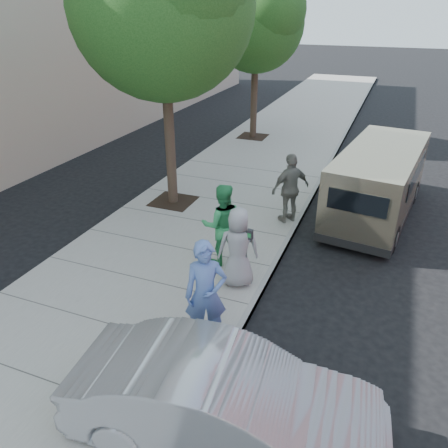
{
  "coord_description": "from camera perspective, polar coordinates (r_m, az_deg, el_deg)",
  "views": [
    {
      "loc": [
        3.48,
        -8.12,
        5.44
      ],
      "look_at": [
        0.34,
        -0.18,
        1.1
      ],
      "focal_mm": 35.0,
      "sensor_mm": 36.0,
      "label": 1
    }
  ],
  "objects": [
    {
      "name": "tree_far",
      "position": [
        19.01,
        4.41,
        25.2
      ],
      "size": [
        3.92,
        3.8,
        6.49
      ],
      "color": "black",
      "rests_on": "sidewalk"
    },
    {
      "name": "sedan",
      "position": [
        6.24,
        0.17,
        -22.4
      ],
      "size": [
        4.41,
        1.92,
        1.41
      ],
      "primitive_type": "imported",
      "rotation": [
        0.0,
        0.0,
        1.67
      ],
      "color": "#A6A8AD",
      "rests_on": "ground"
    },
    {
      "name": "curb_face",
      "position": [
        9.94,
        6.3,
        -5.9
      ],
      "size": [
        0.12,
        60.0,
        0.16
      ],
      "primitive_type": "cube",
      "color": "gray",
      "rests_on": "ground"
    },
    {
      "name": "person_gray_shirt",
      "position": [
        8.85,
        1.87,
        -3.1
      ],
      "size": [
        0.99,
        0.84,
        1.72
      ],
      "primitive_type": "imported",
      "rotation": [
        0.0,
        0.0,
        3.56
      ],
      "color": "#97989A",
      "rests_on": "sidewalk"
    },
    {
      "name": "person_striped_polo",
      "position": [
        11.61,
        8.67,
        4.62
      ],
      "size": [
        1.09,
        1.12,
        1.88
      ],
      "primitive_type": "imported",
      "rotation": [
        0.0,
        0.0,
        3.96
      ],
      "color": "slate",
      "rests_on": "sidewalk"
    },
    {
      "name": "person_officer",
      "position": [
        7.34,
        -2.4,
        -9.13
      ],
      "size": [
        0.84,
        0.73,
        1.95
      ],
      "primitive_type": "imported",
      "rotation": [
        0.0,
        0.0,
        0.46
      ],
      "color": "#5A79C0",
      "rests_on": "sidewalk"
    },
    {
      "name": "van",
      "position": [
        12.77,
        19.53,
        5.27
      ],
      "size": [
        2.44,
        5.55,
        1.99
      ],
      "rotation": [
        0.0,
        0.0,
        -0.13
      ],
      "color": "tan",
      "rests_on": "ground"
    },
    {
      "name": "person_green_shirt",
      "position": [
        9.56,
        -0.25,
        -0.1
      ],
      "size": [
        1.15,
        1.06,
        1.89
      ],
      "primitive_type": "imported",
      "rotation": [
        0.0,
        0.0,
        3.63
      ],
      "color": "#339E57",
      "rests_on": "sidewalk"
    },
    {
      "name": "sidewalk",
      "position": [
        10.71,
        -6.35,
        -3.3
      ],
      "size": [
        5.0,
        60.0,
        0.15
      ],
      "primitive_type": "cube",
      "color": "gray",
      "rests_on": "ground"
    },
    {
      "name": "parking_meter",
      "position": [
        8.76,
        2.88,
        -2.76
      ],
      "size": [
        0.28,
        0.12,
        1.32
      ],
      "rotation": [
        0.0,
        0.0,
        -0.09
      ],
      "color": "gray",
      "rests_on": "sidewalk"
    },
    {
      "name": "ground",
      "position": [
        10.37,
        -1.4,
        -4.7
      ],
      "size": [
        120.0,
        120.0,
        0.0
      ],
      "primitive_type": "plane",
      "color": "black",
      "rests_on": "ground"
    }
  ]
}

